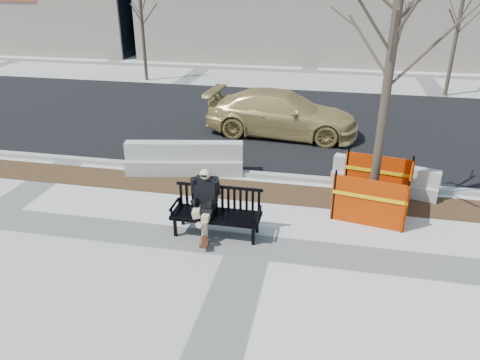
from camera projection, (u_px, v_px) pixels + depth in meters
The scene contains 12 objects.
ground at pixel (250, 246), 9.67m from camera, with size 120.00×120.00×0.00m, color beige.
mulch_strip at pixel (268, 192), 11.99m from camera, with size 40.00×1.20×0.02m, color #47301C.
asphalt_street at pixel (292, 122), 17.51m from camera, with size 60.00×10.40×0.01m, color black.
curb at pixel (273, 176), 12.81m from camera, with size 60.00×0.25×0.12m, color #9E9B93.
bench at pixel (217, 234), 10.12m from camera, with size 1.98×0.71×1.05m, color black, non-canonical shape.
seated_man at pixel (206, 231), 10.22m from camera, with size 0.62×1.03×1.44m, color black, non-canonical shape.
tree_fence at pixel (370, 210), 11.11m from camera, with size 2.47×2.47×6.18m, color #E33B00, non-canonical shape.
sedan at pixel (281, 134), 16.23m from camera, with size 2.13×5.25×1.52m, color tan.
jersey_barrier_left at pixel (185, 173), 13.15m from camera, with size 3.29×0.66×0.94m, color #ACAAA1, non-canonical shape.
jersey_barrier_right at pixel (383, 190), 12.15m from camera, with size 2.70×0.54×0.77m, color #AAA89F, non-canonical shape.
far_tree_left at pixel (147, 80), 24.25m from camera, with size 1.95×1.95×5.25m, color #4E3E32, non-canonical shape.
far_tree_right at pixel (445, 95), 21.28m from camera, with size 1.94×1.94×5.24m, color #4E4232, non-canonical shape.
Camera 1 is at (1.44, -8.09, 5.30)m, focal length 34.40 mm.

